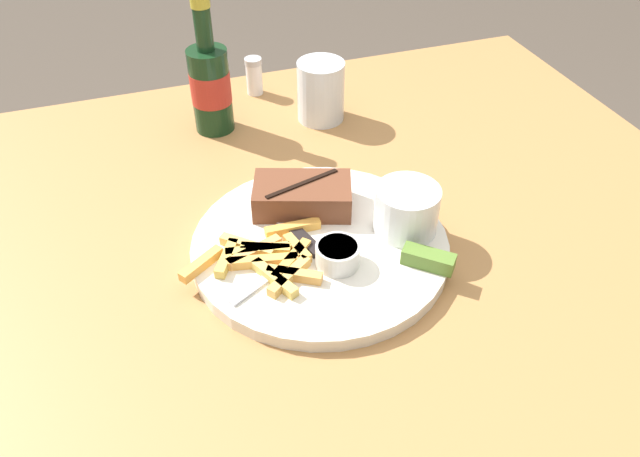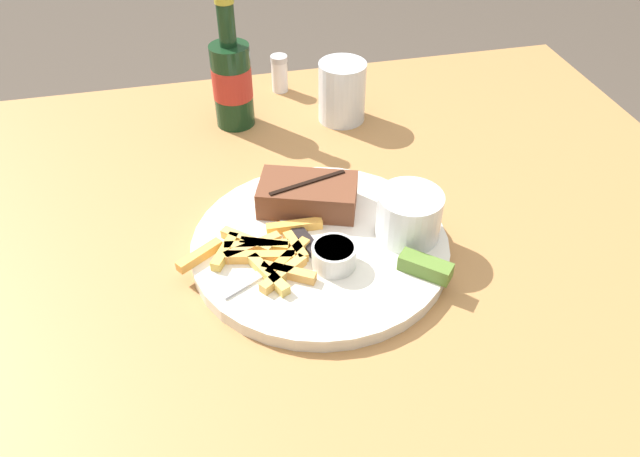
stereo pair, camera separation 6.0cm
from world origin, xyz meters
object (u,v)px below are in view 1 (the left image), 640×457
Objects in this scene: fork_utensil at (270,275)px; knife_utensil at (290,227)px; beer_bottle at (210,85)px; salt_shaker at (254,76)px; coleslaw_cup at (407,207)px; dipping_sauce_cup at (338,254)px; pickle_spear at (428,259)px; dinner_plate at (320,246)px; steak_portion at (300,196)px; drinking_glass at (321,91)px.

knife_utensil is (0.05, 0.08, 0.00)m from fork_utensil.
beer_bottle is 3.31× the size of salt_shaker.
coleslaw_cup is 0.19m from fork_utensil.
beer_bottle is at bearing 59.93° from fork_utensil.
dipping_sauce_cup is 0.87× the size of pickle_spear.
fork_utensil is at bearing -151.61° from dinner_plate.
beer_bottle is (-0.17, 0.35, 0.02)m from coleslaw_cup.
dipping_sauce_cup is (0.01, -0.12, -0.00)m from steak_portion.
dinner_plate is 0.43m from salt_shaker.
beer_bottle is 0.14m from salt_shaker.
drinking_glass reaches higher than steak_portion.
beer_bottle is (-0.06, 0.34, 0.07)m from dinner_plate.
pickle_spear is 0.28× the size of beer_bottle.
pickle_spear is at bearing -147.61° from knife_utensil.
dipping_sauce_cup reaches higher than fork_utensil.
salt_shaker is at bearing 124.58° from drinking_glass.
dipping_sauce_cup is (0.01, -0.05, 0.02)m from dinner_plate.
coleslaw_cup reaches higher than steak_portion.
pickle_spear is 0.94× the size of salt_shaker.
fork_utensil is 0.57× the size of beer_bottle.
beer_bottle is at bearing -10.09° from knife_utensil.
knife_utensil is 0.76× the size of beer_bottle.
drinking_glass is 0.14m from salt_shaker.
coleslaw_cup is 1.24× the size of salt_shaker.
coleslaw_cup reaches higher than knife_utensil.
drinking_glass is at bearing 65.14° from steak_portion.
pickle_spear reaches higher than dinner_plate.
knife_utensil is 0.40m from salt_shaker.
beer_bottle reaches higher than coleslaw_cup.
pickle_spear is (0.11, -0.15, -0.01)m from steak_portion.
drinking_glass is at bearing -8.31° from beer_bottle.
salt_shaker reaches higher than dinner_plate.
salt_shaker reaches higher than pickle_spear.
coleslaw_cup is 0.11m from dipping_sauce_cup.
steak_portion is at bearing 92.61° from dinner_plate.
pickle_spear is (-0.00, -0.07, -0.02)m from coleslaw_cup.
beer_bottle is at bearing -134.08° from salt_shaker.
dinner_plate is 3.27× the size of drinking_glass.
coleslaw_cup reaches higher than pickle_spear.
pickle_spear is at bearing -90.21° from drinking_glass.
dipping_sauce_cup is 0.39m from beer_bottle.
drinking_glass is (0.10, 0.36, 0.02)m from dipping_sauce_cup.
beer_bottle is (-0.17, 0.42, 0.05)m from pickle_spear.
pickle_spear is 0.19m from fork_utensil.
coleslaw_cup is at bearing -79.38° from salt_shaker.
knife_utensil is at bearing 113.89° from dipping_sauce_cup.
knife_utensil is (-0.14, 0.05, -0.03)m from coleslaw_cup.
coleslaw_cup is 0.45m from salt_shaker.
drinking_glass reaches higher than dinner_plate.
knife_utensil is (-0.03, -0.04, -0.02)m from steak_portion.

